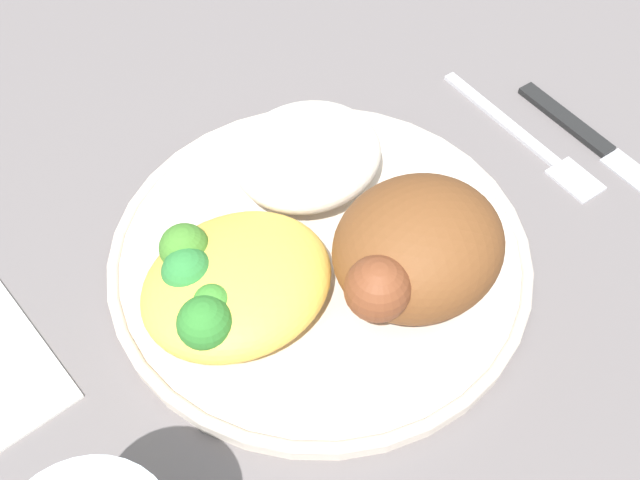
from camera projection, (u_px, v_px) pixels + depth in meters
name	position (u px, v px, depth m)	size (l,w,h in m)	color
ground_plane	(320.00, 264.00, 0.49)	(2.00, 2.00, 0.00)	#635C5C
plate	(320.00, 257.00, 0.48)	(0.25, 0.25, 0.01)	beige
roasted_chicken	(416.00, 250.00, 0.43)	(0.11, 0.09, 0.06)	brown
rice_pile	(308.00, 156.00, 0.49)	(0.09, 0.08, 0.04)	white
mac_cheese_with_broccoli	(231.00, 287.00, 0.44)	(0.11, 0.09, 0.04)	gold
fork	(527.00, 139.00, 0.55)	(0.02, 0.14, 0.01)	silver
knife	(608.00, 151.00, 0.54)	(0.02, 0.19, 0.01)	black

